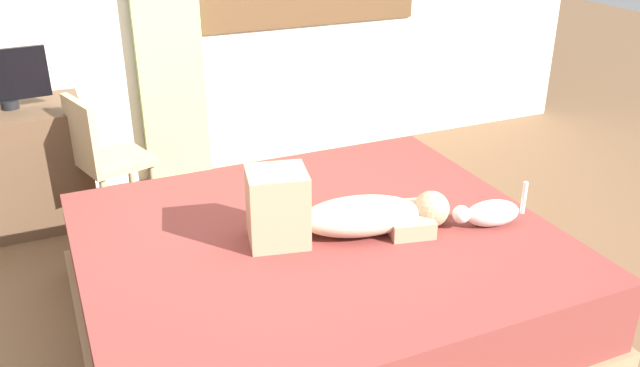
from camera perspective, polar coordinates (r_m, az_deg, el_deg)
The scene contains 8 objects.
ground_plane at distance 3.22m, azimuth -0.09°, elevation -13.07°, with size 16.00×16.00×0.00m, color brown.
bed at distance 3.20m, azimuth -0.19°, elevation -8.14°, with size 2.16×1.89×0.48m.
person_lying at distance 3.01m, azimuth 1.71°, elevation -2.47°, with size 0.94×0.43×0.34m.
cat at distance 3.20m, azimuth 14.22°, elevation -2.46°, with size 0.35×0.16×0.21m.
desk at distance 4.44m, azimuth -24.90°, elevation 1.19°, with size 0.90×0.56×0.74m.
tv_monitor at distance 4.27m, azimuth -25.35°, elevation 8.13°, with size 0.48×0.10×0.35m.
cup at distance 4.11m, azimuth -20.60°, elevation 6.27°, with size 0.06×0.06×0.08m, color white.
chair_by_desk at distance 4.05m, azimuth -18.11°, elevation 2.28°, with size 0.47×0.47×0.86m.
Camera 1 is at (-1.02, -2.33, 1.98)m, focal length 37.45 mm.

